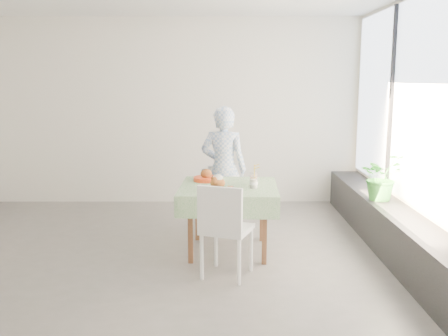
{
  "coord_description": "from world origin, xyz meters",
  "views": [
    {
      "loc": [
        0.93,
        -5.09,
        1.87
      ],
      "look_at": [
        0.95,
        0.26,
        0.93
      ],
      "focal_mm": 40.0,
      "sensor_mm": 36.0,
      "label": 1
    }
  ],
  "objects_px": {
    "chair_near": "(226,248)",
    "main_dish": "(219,185)",
    "chair_far": "(224,212)",
    "diner": "(224,169)",
    "juice_cup_orange": "(254,179)",
    "cafe_table": "(229,211)",
    "potted_plant": "(381,177)"
  },
  "relations": [
    {
      "from": "chair_near",
      "to": "juice_cup_orange",
      "type": "bearing_deg",
      "value": 68.65
    },
    {
      "from": "cafe_table",
      "to": "main_dish",
      "type": "relative_size",
      "value": 3.28
    },
    {
      "from": "main_dish",
      "to": "juice_cup_orange",
      "type": "relative_size",
      "value": 1.28
    },
    {
      "from": "chair_near",
      "to": "main_dish",
      "type": "bearing_deg",
      "value": 98.13
    },
    {
      "from": "cafe_table",
      "to": "juice_cup_orange",
      "type": "bearing_deg",
      "value": 14.73
    },
    {
      "from": "chair_near",
      "to": "potted_plant",
      "type": "bearing_deg",
      "value": 30.39
    },
    {
      "from": "diner",
      "to": "potted_plant",
      "type": "distance_m",
      "value": 1.88
    },
    {
      "from": "diner",
      "to": "potted_plant",
      "type": "xyz_separation_m",
      "value": [
        1.82,
        -0.44,
        -0.01
      ]
    },
    {
      "from": "cafe_table",
      "to": "potted_plant",
      "type": "height_order",
      "value": "potted_plant"
    },
    {
      "from": "chair_near",
      "to": "juice_cup_orange",
      "type": "height_order",
      "value": "juice_cup_orange"
    },
    {
      "from": "juice_cup_orange",
      "to": "chair_far",
      "type": "bearing_deg",
      "value": 115.32
    },
    {
      "from": "chair_far",
      "to": "diner",
      "type": "distance_m",
      "value": 0.54
    },
    {
      "from": "juice_cup_orange",
      "to": "potted_plant",
      "type": "relative_size",
      "value": 0.47
    },
    {
      "from": "juice_cup_orange",
      "to": "potted_plant",
      "type": "xyz_separation_m",
      "value": [
        1.49,
        0.27,
        -0.03
      ]
    },
    {
      "from": "chair_far",
      "to": "diner",
      "type": "xyz_separation_m",
      "value": [
        -0.0,
        0.03,
        0.54
      ]
    },
    {
      "from": "diner",
      "to": "potted_plant",
      "type": "bearing_deg",
      "value": 178.77
    },
    {
      "from": "cafe_table",
      "to": "juice_cup_orange",
      "type": "distance_m",
      "value": 0.45
    },
    {
      "from": "cafe_table",
      "to": "chair_far",
      "type": "bearing_deg",
      "value": 93.53
    },
    {
      "from": "chair_near",
      "to": "potted_plant",
      "type": "xyz_separation_m",
      "value": [
        1.8,
        1.06,
        0.49
      ]
    },
    {
      "from": "main_dish",
      "to": "potted_plant",
      "type": "height_order",
      "value": "potted_plant"
    },
    {
      "from": "diner",
      "to": "potted_plant",
      "type": "relative_size",
      "value": 2.85
    },
    {
      "from": "juice_cup_orange",
      "to": "potted_plant",
      "type": "height_order",
      "value": "potted_plant"
    },
    {
      "from": "potted_plant",
      "to": "diner",
      "type": "bearing_deg",
      "value": 166.41
    },
    {
      "from": "chair_far",
      "to": "main_dish",
      "type": "distance_m",
      "value": 1.13
    },
    {
      "from": "diner",
      "to": "main_dish",
      "type": "height_order",
      "value": "diner"
    },
    {
      "from": "chair_far",
      "to": "main_dish",
      "type": "bearing_deg",
      "value": -92.98
    },
    {
      "from": "cafe_table",
      "to": "diner",
      "type": "relative_size",
      "value": 0.69
    },
    {
      "from": "chair_far",
      "to": "diner",
      "type": "height_order",
      "value": "diner"
    },
    {
      "from": "cafe_table",
      "to": "diner",
      "type": "height_order",
      "value": "diner"
    },
    {
      "from": "chair_far",
      "to": "potted_plant",
      "type": "distance_m",
      "value": 1.94
    },
    {
      "from": "chair_near",
      "to": "main_dish",
      "type": "relative_size",
      "value": 2.78
    },
    {
      "from": "chair_near",
      "to": "potted_plant",
      "type": "distance_m",
      "value": 2.15
    }
  ]
}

